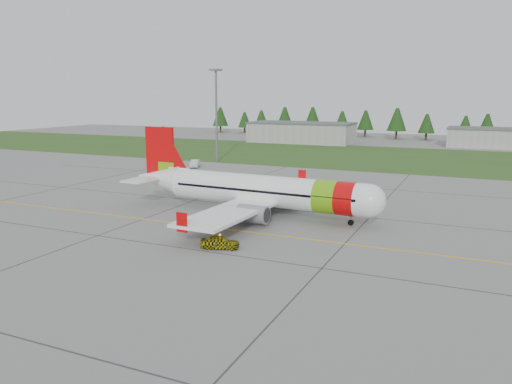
% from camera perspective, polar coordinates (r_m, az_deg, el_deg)
% --- Properties ---
extents(ground, '(320.00, 320.00, 0.00)m').
position_cam_1_polar(ground, '(48.02, -4.05, -7.04)').
color(ground, gray).
rests_on(ground, ground).
extents(aircraft, '(34.94, 32.17, 10.58)m').
position_cam_1_polar(aircraft, '(62.58, 0.43, 0.15)').
color(aircraft, white).
rests_on(aircraft, ground).
extents(follow_me_car, '(1.72, 1.87, 3.82)m').
position_cam_1_polar(follow_me_car, '(49.05, -4.16, -4.32)').
color(follow_me_car, '#CCC20B').
rests_on(follow_me_car, ground).
extents(service_van, '(2.13, 2.08, 4.73)m').
position_cam_1_polar(service_van, '(104.82, -7.02, 4.11)').
color(service_van, silver).
rests_on(service_van, ground).
extents(grass_strip, '(320.00, 50.00, 0.03)m').
position_cam_1_polar(grass_strip, '(124.96, 14.04, 3.89)').
color(grass_strip, '#30561E').
rests_on(grass_strip, ground).
extents(taxi_guideline, '(120.00, 0.25, 0.02)m').
position_cam_1_polar(taxi_guideline, '(54.88, -0.09, -4.68)').
color(taxi_guideline, gold).
rests_on(taxi_guideline, ground).
extents(hangar_west, '(32.00, 14.00, 6.00)m').
position_cam_1_polar(hangar_west, '(159.25, 5.21, 6.73)').
color(hangar_west, '#A8A8A3').
rests_on(hangar_west, ground).
extents(hangar_east, '(24.00, 12.00, 5.20)m').
position_cam_1_polar(hangar_east, '(158.66, 25.43, 5.55)').
color(hangar_east, '#A8A8A3').
rests_on(hangar_east, ground).
extents(floodlight_mast, '(0.50, 0.50, 20.00)m').
position_cam_1_polar(floodlight_mast, '(112.00, -4.54, 8.52)').
color(floodlight_mast, slate).
rests_on(floodlight_mast, ground).
extents(treeline, '(160.00, 8.00, 10.00)m').
position_cam_1_polar(treeline, '(179.74, 17.37, 7.41)').
color(treeline, '#1C3F14').
rests_on(treeline, ground).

